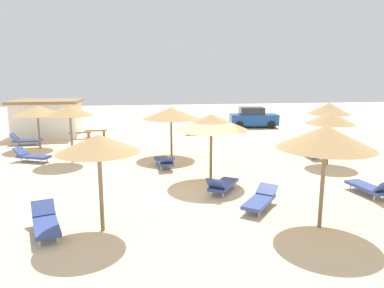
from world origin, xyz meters
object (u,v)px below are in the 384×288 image
(parasol_3, at_px, (70,110))
(bench_2, at_px, (80,134))
(lounger_1, at_px, (26,140))
(lounger_3, at_px, (32,156))
(parked_car, at_px, (253,118))
(parasol_0, at_px, (211,122))
(parasol_1, at_px, (37,110))
(lounger_0, at_px, (222,185))
(lounger_6, at_px, (164,161))
(bench_0, at_px, (96,132))
(bench_1, at_px, (195,130))
(lounger_5, at_px, (260,199))
(parasol_6, at_px, (171,113))
(beach_cabana, at_px, (48,118))
(lounger_7, at_px, (311,151))
(parasol_8, at_px, (329,109))
(parasol_4, at_px, (98,144))
(lounger_4, at_px, (46,222))
(lounger_2, at_px, (370,187))
(parasol_7, at_px, (330,119))
(parasol_5, at_px, (326,137))

(parasol_3, height_order, bench_2, parasol_3)
(lounger_1, relative_size, lounger_3, 0.94)
(parasol_3, relative_size, parked_car, 0.71)
(parasol_0, relative_size, parasol_1, 1.09)
(lounger_0, height_order, lounger_6, lounger_0)
(bench_0, relative_size, bench_1, 1.02)
(lounger_5, height_order, bench_0, lounger_5)
(lounger_5, bearing_deg, parasol_6, 105.26)
(parasol_0, bearing_deg, lounger_5, -72.96)
(lounger_6, distance_m, bench_1, 9.66)
(parasol_1, distance_m, beach_cabana, 4.58)
(lounger_7, relative_size, bench_2, 1.24)
(bench_1, bearing_deg, parasol_6, -109.66)
(parasol_8, xyz_separation_m, lounger_6, (-10.29, -3.29, -2.08))
(parasol_4, height_order, lounger_4, parasol_4)
(lounger_2, bearing_deg, parasol_8, 70.05)
(parasol_1, bearing_deg, bench_1, 18.81)
(parasol_7, relative_size, bench_1, 1.76)
(parasol_0, xyz_separation_m, parasol_4, (-4.05, -4.22, 0.03))
(parasol_8, relative_size, lounger_5, 1.45)
(bench_0, bearing_deg, beach_cabana, 168.19)
(parasol_3, bearing_deg, lounger_0, -42.44)
(lounger_3, height_order, lounger_7, lounger_7)
(lounger_6, xyz_separation_m, bench_1, (3.06, 9.16, 0.03))
(parasol_7, height_order, lounger_5, parasol_7)
(parasol_3, relative_size, bench_2, 1.93)
(parasol_4, distance_m, parasol_7, 12.02)
(beach_cabana, bearing_deg, lounger_7, -30.29)
(lounger_6, height_order, bench_1, lounger_6)
(lounger_6, height_order, parked_car, parked_car)
(parasol_3, height_order, lounger_0, parasol_3)
(lounger_1, height_order, lounger_2, lounger_1)
(parasol_7, height_order, lounger_3, parasol_7)
(lounger_4, height_order, bench_0, lounger_4)
(parasol_6, bearing_deg, parasol_0, -75.98)
(parasol_5, xyz_separation_m, parasol_7, (4.11, 6.83, -0.37))
(parasol_0, relative_size, lounger_2, 1.56)
(bench_0, bearing_deg, lounger_1, -148.40)
(parasol_5, distance_m, lounger_3, 14.56)
(parasol_6, height_order, lounger_7, parasol_6)
(parked_car, bearing_deg, parasol_7, -92.08)
(lounger_1, bearing_deg, parasol_8, -11.00)
(lounger_2, distance_m, lounger_3, 15.71)
(parasol_3, bearing_deg, parasol_0, -34.53)
(parasol_5, height_order, bench_1, parasol_5)
(parasol_1, bearing_deg, lounger_2, -37.31)
(parasol_8, xyz_separation_m, bench_1, (-7.24, 5.87, -2.05))
(lounger_3, xyz_separation_m, lounger_6, (6.65, -2.18, -0.00))
(parasol_6, xyz_separation_m, parked_car, (7.98, 9.96, -1.57))
(lounger_0, relative_size, bench_0, 1.24)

